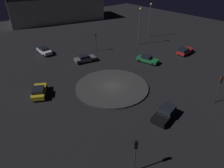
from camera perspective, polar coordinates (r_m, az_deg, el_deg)
ground_plane at (r=32.44m, az=0.00°, el=-0.92°), size 118.67×118.67×0.00m
roundabout_island at (r=32.37m, az=0.00°, el=-0.74°), size 11.94×11.94×0.24m
car_green at (r=41.26m, az=10.23°, el=7.12°), size 4.71×2.90×1.47m
car_red at (r=47.61m, az=20.38°, el=9.00°), size 2.33×4.58×1.50m
car_black at (r=26.67m, az=15.12°, el=-8.26°), size 2.75×4.25×1.48m
car_yellow at (r=32.00m, az=-20.41°, el=-2.00°), size 4.44×3.59×1.46m
car_white at (r=47.38m, az=-19.11°, el=9.15°), size 4.49×2.17×1.52m
car_grey at (r=41.23m, az=-7.91°, el=7.32°), size 2.78×4.59×1.49m
traffic_light_southeast at (r=45.78m, az=-4.68°, el=12.79°), size 0.40×0.37×4.02m
traffic_light_northwest at (r=18.81m, az=6.84°, el=-18.53°), size 0.40×0.37×4.16m
traffic_light_southwest at (r=31.09m, az=28.80°, el=-0.19°), size 0.40×0.37×4.29m
streetlamp_southeast at (r=49.63m, az=8.09°, el=17.94°), size 0.59×0.59×8.90m
streetlamp_southeast_near at (r=55.76m, az=10.99°, el=19.00°), size 0.55×0.55×8.99m
store_building at (r=77.63m, az=-15.96°, el=20.58°), size 20.34×33.37×8.77m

